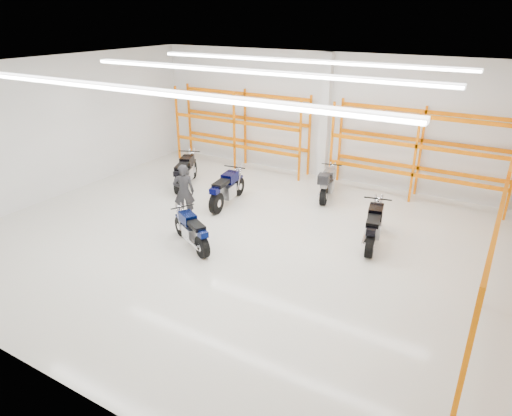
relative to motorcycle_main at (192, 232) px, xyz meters
The scene contains 11 objects.
ground 1.37m from the motorcycle_main, 52.72° to the left, with size 14.00×14.00×0.00m, color beige.
room_shell 3.11m from the motorcycle_main, 53.39° to the left, with size 14.02×12.02×4.51m.
motorcycle_main is the anchor object (origin of this frame).
motorcycle_back_a 4.59m from the motorcycle_main, 130.69° to the left, with size 1.10×2.22×1.15m.
motorcycle_back_b 2.96m from the motorcycle_main, 106.20° to the left, with size 0.75×2.27×1.11m.
motorcycle_back_c 5.26m from the motorcycle_main, 70.62° to the left, with size 0.82×2.13×1.10m.
motorcycle_back_d 4.78m from the motorcycle_main, 32.17° to the left, with size 0.79×2.23×1.11m.
standing_man 1.93m from the motorcycle_main, 134.27° to the left, with size 0.62×0.41×1.70m, color black.
structural_column 7.12m from the motorcycle_main, 83.48° to the left, with size 0.32×0.32×4.50m, color white.
pallet_racking_back_left 7.14m from the motorcycle_main, 111.91° to the left, with size 5.67×0.87×3.00m.
pallet_racking_back_right 7.85m from the motorcycle_main, 57.27° to the left, with size 5.67×0.87×3.00m.
Camera 1 is at (6.08, -9.40, 5.76)m, focal length 32.00 mm.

